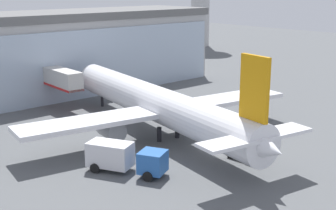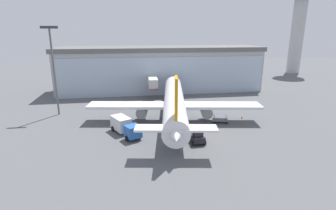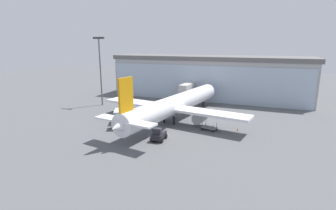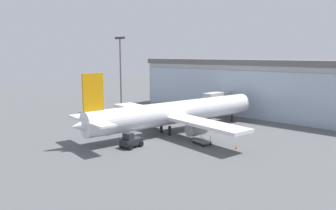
{
  "view_description": "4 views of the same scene",
  "coord_description": "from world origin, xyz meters",
  "views": [
    {
      "loc": [
        -33.35,
        -29.53,
        16.51
      ],
      "look_at": [
        1.57,
        9.96,
        2.87
      ],
      "focal_mm": 50.0,
      "sensor_mm": 36.0,
      "label": 1
    },
    {
      "loc": [
        -9.19,
        -38.82,
        16.55
      ],
      "look_at": [
        -1.95,
        8.97,
        2.98
      ],
      "focal_mm": 28.0,
      "sensor_mm": 36.0,
      "label": 2
    },
    {
      "loc": [
        17.96,
        -40.81,
        16.11
      ],
      "look_at": [
        -2.34,
        9.48,
        3.24
      ],
      "focal_mm": 28.0,
      "sensor_mm": 36.0,
      "label": 3
    },
    {
      "loc": [
        36.6,
        -33.2,
        13.63
      ],
      "look_at": [
        -2.54,
        9.16,
        4.68
      ],
      "focal_mm": 35.0,
      "sensor_mm": 36.0,
      "label": 4
    }
  ],
  "objects": [
    {
      "name": "ground",
      "position": [
        0.0,
        0.0,
        0.0
      ],
      "size": [
        240.0,
        240.0,
        0.0
      ],
      "primitive_type": "plane",
      "color": "#545659"
    },
    {
      "name": "safety_cone_nose",
      "position": [
        0.67,
        -0.21,
        0.28
      ],
      "size": [
        0.36,
        0.36,
        0.55
      ],
      "primitive_type": "cone",
      "color": "orange",
      "rests_on": "ground"
    },
    {
      "name": "apron_light_mast",
      "position": [
        -23.79,
        15.77,
        10.53
      ],
      "size": [
        3.2,
        0.4,
        17.61
      ],
      "color": "#59595E",
      "rests_on": "ground"
    },
    {
      "name": "control_tower",
      "position": [
        58.71,
        61.39,
        21.61
      ],
      "size": [
        10.85,
        10.85,
        34.23
      ],
      "color": "#B4B4B4",
      "rests_on": "ground"
    },
    {
      "name": "airplane",
      "position": [
        -0.74,
        9.02,
        3.49
      ],
      "size": [
        32.65,
        38.47,
        10.95
      ],
      "rotation": [
        0.0,
        0.0,
        1.41
      ],
      "color": "silver",
      "rests_on": "ground"
    },
    {
      "name": "safety_cone_wingtip",
      "position": [
        12.58,
        7.5,
        0.28
      ],
      "size": [
        0.36,
        0.36,
        0.55
      ],
      "primitive_type": "cone",
      "color": "orange",
      "rests_on": "ground"
    },
    {
      "name": "jet_bridge",
      "position": [
        -3.2,
        27.67,
        4.13
      ],
      "size": [
        2.7,
        11.16,
        5.5
      ],
      "rotation": [
        0.0,
        0.0,
        1.53
      ],
      "color": "beige",
      "rests_on": "ground"
    },
    {
      "name": "baggage_cart",
      "position": [
        7.56,
        5.88,
        0.5
      ],
      "size": [
        3.09,
        2.2,
        1.5
      ],
      "rotation": [
        0.0,
        0.0,
        2.91
      ],
      "color": "slate",
      "rests_on": "ground"
    },
    {
      "name": "terminal_building",
      "position": [
        0.0,
        36.41,
        6.22
      ],
      "size": [
        57.8,
        14.42,
        12.44
      ],
      "rotation": [
        0.0,
        0.0,
        0.01
      ],
      "color": "#A4A4A4",
      "rests_on": "ground"
    },
    {
      "name": "catering_truck",
      "position": [
        -10.18,
        2.71,
        1.47
      ],
      "size": [
        5.29,
        7.5,
        2.65
      ],
      "rotation": [
        0.0,
        0.0,
        5.19
      ],
      "color": "#2659A5",
      "rests_on": "ground"
    },
    {
      "name": "pushback_tug",
      "position": [
        0.78,
        -2.52,
        0.97
      ],
      "size": [
        2.38,
        3.33,
        2.3
      ],
      "rotation": [
        0.0,
        0.0,
        1.65
      ],
      "color": "black",
      "rests_on": "ground"
    }
  ]
}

